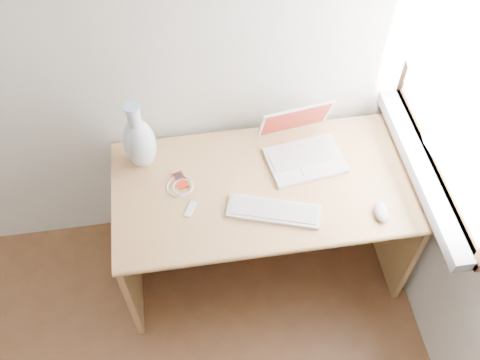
{
  "coord_description": "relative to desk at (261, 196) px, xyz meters",
  "views": [
    {
      "loc": [
        0.71,
        0.02,
        2.58
      ],
      "look_at": [
        0.91,
        1.35,
        0.79
      ],
      "focal_mm": 40.0,
      "sensor_mm": 36.0,
      "label": 1
    }
  ],
  "objects": [
    {
      "name": "desk",
      "position": [
        0.0,
        0.0,
        0.0
      ],
      "size": [
        1.33,
        0.67,
        0.71
      ],
      "color": "tan",
      "rests_on": "floor"
    },
    {
      "name": "remote",
      "position": [
        -0.34,
        -0.16,
        0.2
      ],
      "size": [
        0.06,
        0.08,
        0.01
      ],
      "primitive_type": "cube",
      "rotation": [
        0.0,
        0.0,
        -0.46
      ],
      "color": "white",
      "rests_on": "desk"
    },
    {
      "name": "window",
      "position": [
        0.69,
        -0.16,
        0.77
      ],
      "size": [
        0.11,
        0.99,
        1.1
      ],
      "color": "white",
      "rests_on": "right_wall"
    },
    {
      "name": "ipod",
      "position": [
        -0.36,
        -0.0,
        0.21
      ],
      "size": [
        0.07,
        0.11,
        0.01
      ],
      "rotation": [
        0.0,
        0.0,
        0.28
      ],
      "color": "#AD220C",
      "rests_on": "desk"
    },
    {
      "name": "vase",
      "position": [
        -0.52,
        0.12,
        0.35
      ],
      "size": [
        0.14,
        0.14,
        0.36
      ],
      "color": "white",
      "rests_on": "desk"
    },
    {
      "name": "external_keyboard",
      "position": [
        0.01,
        -0.23,
        0.21
      ],
      "size": [
        0.41,
        0.23,
        0.02
      ],
      "rotation": [
        0.0,
        0.0,
        -0.31
      ],
      "color": "white",
      "rests_on": "desk"
    },
    {
      "name": "mouse",
      "position": [
        0.45,
        -0.31,
        0.22
      ],
      "size": [
        0.08,
        0.11,
        0.04
      ],
      "primitive_type": "ellipsoid",
      "rotation": [
        0.0,
        0.0,
        -0.14
      ],
      "color": "white",
      "rests_on": "desk"
    },
    {
      "name": "cable_coil",
      "position": [
        -0.37,
        -0.04,
        0.2
      ],
      "size": [
        0.13,
        0.13,
        0.01
      ],
      "primitive_type": "torus",
      "rotation": [
        0.0,
        0.0,
        0.16
      ],
      "color": "white",
      "rests_on": "desk"
    },
    {
      "name": "laptop",
      "position": [
        0.2,
        0.06,
        0.25
      ],
      "size": [
        0.36,
        0.32,
        0.23
      ],
      "rotation": [
        0.0,
        0.0,
        0.14
      ],
      "color": "white",
      "rests_on": "desk"
    }
  ]
}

